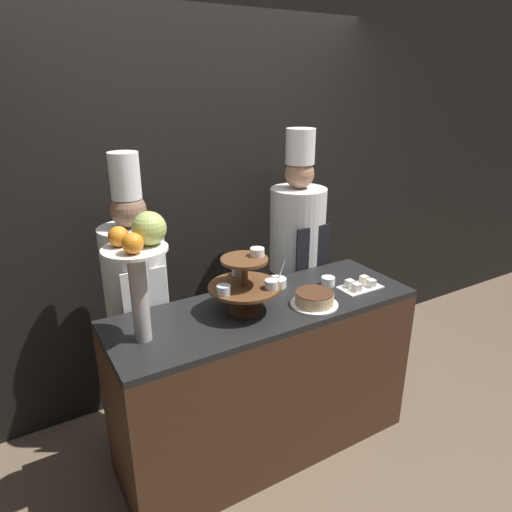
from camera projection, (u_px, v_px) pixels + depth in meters
ground_plane at (292, 476)px, 2.56m from camera, size 14.00×14.00×0.00m
wall_back at (198, 192)px, 2.98m from camera, size 10.00×0.06×2.80m
buffet_counter at (265, 378)px, 2.63m from camera, size 1.70×0.59×0.95m
tiered_stand at (245, 282)px, 2.34m from camera, size 0.38×0.38×0.34m
fruit_pedestal at (140, 255)px, 1.99m from camera, size 0.29×0.29×0.61m
cake_round at (314, 299)px, 2.45m from camera, size 0.26×0.26×0.07m
cup_white at (328, 281)px, 2.69m from camera, size 0.08×0.08×0.05m
cake_square_tray at (360, 285)px, 2.66m from camera, size 0.25×0.15×0.05m
serving_bowl_far at (277, 282)px, 2.67m from camera, size 0.11×0.11×0.15m
chef_left at (137, 295)px, 2.59m from camera, size 0.35×0.35×1.74m
chef_center_left at (297, 251)px, 3.09m from camera, size 0.37×0.37×1.81m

